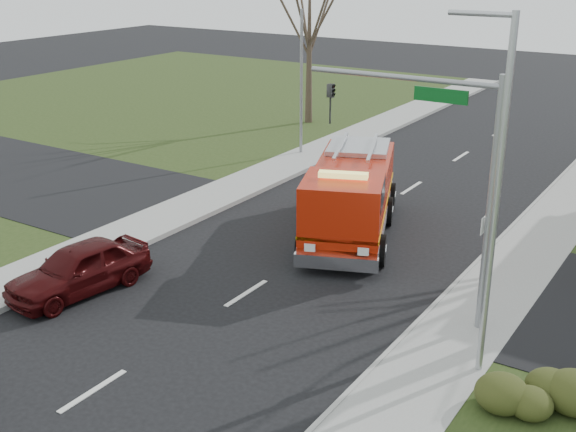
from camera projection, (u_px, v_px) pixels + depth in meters
The scene contains 10 objects.
ground at pixel (246, 293), 21.30m from camera, with size 120.00×120.00×0.00m, color black.
sidewalk_right at pixel (446, 350), 18.12m from camera, with size 2.40×80.00×0.15m, color gray.
sidewalk_left at pixel (98, 247), 24.42m from camera, with size 2.40×80.00×0.15m, color gray.
hedge_corner at pixel (553, 386), 15.73m from camera, with size 2.80×2.00×0.90m, color #293613.
bare_tree_left at pixel (309, 26), 40.24m from camera, with size 4.50×4.50×9.00m.
traffic_signal_mast at pixel (445, 153), 18.20m from camera, with size 5.29×0.18×6.80m.
streetlight_pole at pixel (494, 193), 15.70m from camera, with size 1.48×0.16×8.40m.
utility_pole_far at pixel (301, 84), 34.59m from camera, with size 0.14×0.14×7.00m, color gray.
fire_engine at pixel (350, 199), 25.19m from camera, with size 5.17×7.94×3.03m.
parked_car_maroon at pixel (79, 268), 21.16m from camera, with size 1.76×4.38×1.49m, color #370809.
Camera 1 is at (11.44, -15.47, 9.50)m, focal length 45.00 mm.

